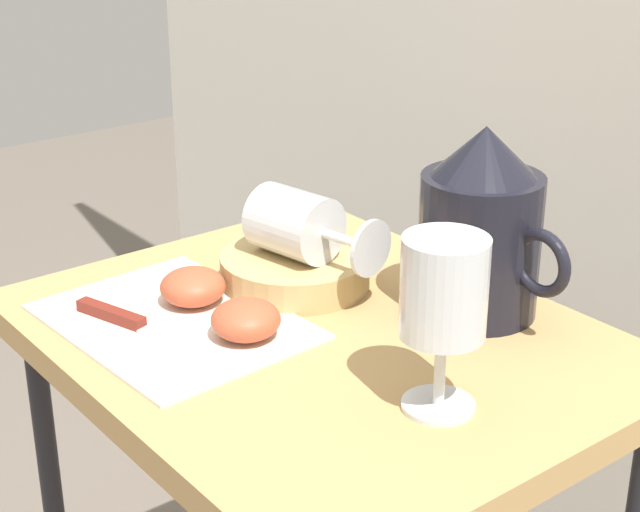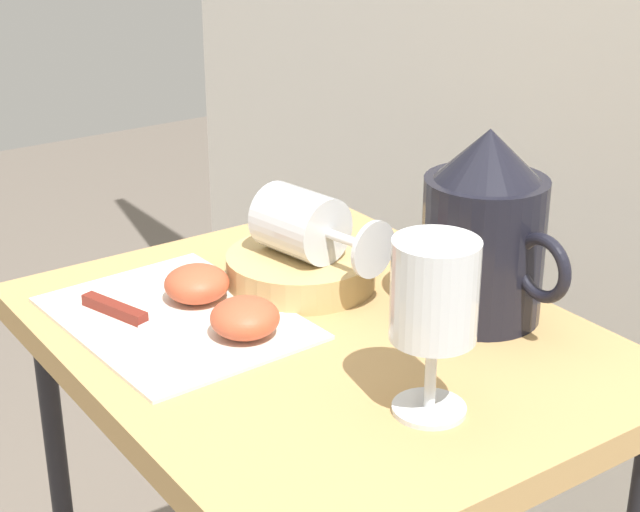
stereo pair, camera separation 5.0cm
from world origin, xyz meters
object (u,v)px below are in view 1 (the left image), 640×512
table (320,388)px  pitcher (480,240)px  wine_glass_tipped_near (298,225)px  basket_tray (295,270)px  knife (134,323)px  wine_glass_upright (444,298)px  apple_half_right (246,320)px  apple_half_left (193,287)px

table → pitcher: size_ratio=3.40×
pitcher → wine_glass_tipped_near: pitcher is taller
basket_tray → knife: 0.19m
basket_tray → knife: size_ratio=0.79×
wine_glass_upright → apple_half_right: size_ratio=2.30×
basket_tray → wine_glass_upright: wine_glass_upright is taller
basket_tray → knife: bearing=-93.0°
table → knife: knife is taller
apple_half_right → knife: 0.12m
pitcher → knife: pitcher is taller
table → apple_half_right: size_ratio=9.81×
wine_glass_tipped_near → apple_half_right: size_ratio=2.34×
apple_half_left → apple_half_right: same height
apple_half_left → table: bearing=29.1°
table → apple_half_left: bearing=-150.9°
table → wine_glass_tipped_near: wine_glass_tipped_near is taller
pitcher → knife: (-0.18, -0.30, -0.07)m
basket_tray → pitcher: 0.21m
wine_glass_tipped_near → knife: 0.20m
basket_tray → wine_glass_upright: (0.28, -0.06, 0.09)m
pitcher → apple_half_right: size_ratio=2.89×
table → wine_glass_tipped_near: (-0.10, 0.05, 0.14)m
apple_half_left → knife: size_ratio=0.33×
pitcher → knife: 0.35m
apple_half_left → pitcher: bearing=49.6°
wine_glass_upright → apple_half_right: (-0.20, -0.06, -0.08)m
table → wine_glass_tipped_near: size_ratio=4.19×
apple_half_left → knife: (0.01, -0.08, -0.01)m
pitcher → apple_half_left: pitcher is taller
wine_glass_upright → knife: bearing=-155.1°
basket_tray → wine_glass_tipped_near: (0.01, 0.00, 0.05)m
wine_glass_upright → knife: size_ratio=0.77×
basket_tray → apple_half_left: size_ratio=2.39×
pitcher → knife: bearing=-120.9°
wine_glass_tipped_near → apple_half_right: (0.07, -0.12, -0.05)m
table → knife: 0.20m
wine_glass_tipped_near → basket_tray: bearing=-179.4°
wine_glass_upright → basket_tray: bearing=168.4°
wine_glass_tipped_near → apple_half_left: wine_glass_tipped_near is taller
wine_glass_tipped_near → apple_half_left: (-0.03, -0.12, -0.05)m
pitcher → apple_half_right: (-0.09, -0.22, -0.06)m
apple_half_left → apple_half_right: size_ratio=1.00×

